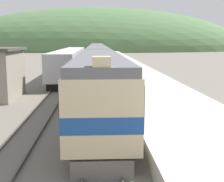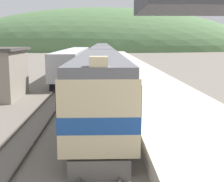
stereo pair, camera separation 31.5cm
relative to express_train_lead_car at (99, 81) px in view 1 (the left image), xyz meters
name	(u,v)px [view 1 (the left image)]	position (x,y,z in m)	size (l,w,h in m)	color
track_main	(97,63)	(0.00, 47.34, -2.17)	(1.52, 180.00, 0.16)	#4C443D
track_siding	(79,63)	(-3.94, 47.34, -2.17)	(1.52, 180.00, 0.16)	#4C443D
platform	(129,70)	(4.98, 27.34, -1.81)	(6.30, 140.00, 0.88)	#BCB5A5
distant_hills	(97,50)	(0.00, 136.01, -2.25)	(149.86, 67.44, 41.37)	#517547
express_train_lead_car	(99,81)	(0.00, 0.00, 0.00)	(2.99, 21.60, 4.47)	black
carriage_second	(98,61)	(0.00, 21.59, -0.01)	(2.98, 19.34, 4.11)	black
carriage_third	(97,54)	(0.00, 41.81, -0.01)	(2.98, 19.34, 4.11)	black
carriage_fourth	(97,51)	(0.00, 62.03, -0.01)	(2.98, 19.34, 4.11)	black
siding_train	(70,62)	(-3.94, 24.16, -0.34)	(2.90, 30.27, 3.69)	black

